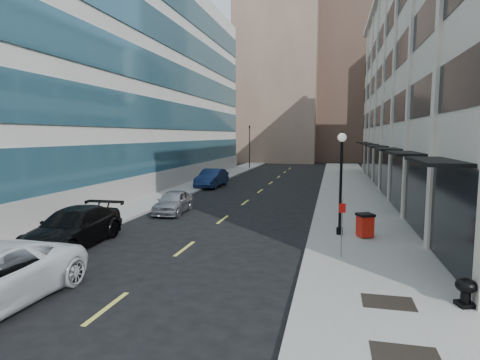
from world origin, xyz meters
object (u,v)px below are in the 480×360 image
at_px(car_blue_sedan, 212,178).
at_px(car_black_pickup, 73,228).
at_px(trash_bin, 365,224).
at_px(urn_planter, 466,289).
at_px(traffic_signal, 250,128).
at_px(car_silver_sedan, 173,202).
at_px(sign_post, 342,220).
at_px(lamppost, 341,174).

bearing_deg(car_blue_sedan, car_black_pickup, -88.02).
bearing_deg(trash_bin, urn_planter, -98.21).
height_order(traffic_signal, car_blue_sedan, traffic_signal).
distance_m(car_black_pickup, car_silver_sedan, 7.98).
bearing_deg(car_blue_sedan, sign_post, -58.44).
relative_size(traffic_signal, car_silver_sedan, 1.70).
relative_size(traffic_signal, urn_planter, 8.94).
xyz_separation_m(car_black_pickup, sign_post, (11.20, 0.54, 0.77)).
relative_size(lamppost, urn_planter, 6.18).
height_order(car_black_pickup, sign_post, sign_post).
relative_size(traffic_signal, trash_bin, 6.36).
distance_m(traffic_signal, car_silver_sedan, 33.29).
bearing_deg(car_black_pickup, lamppost, 18.08).
bearing_deg(trash_bin, car_silver_sedan, 135.02).
bearing_deg(car_blue_sedan, traffic_signal, 93.94).
relative_size(car_black_pickup, urn_planter, 7.20).
xyz_separation_m(car_blue_sedan, sign_post, (11.20, -19.73, 0.76)).
distance_m(car_blue_sedan, urn_planter, 27.61).
xyz_separation_m(car_black_pickup, trash_bin, (12.30, 3.81, -0.07)).
bearing_deg(trash_bin, car_black_pickup, 172.54).
height_order(trash_bin, urn_planter, trash_bin).
bearing_deg(car_black_pickup, trash_bin, 15.13).
height_order(car_black_pickup, car_blue_sedan, car_blue_sedan).
bearing_deg(sign_post, car_black_pickup, 159.05).
relative_size(car_black_pickup, car_blue_sedan, 1.11).
height_order(traffic_signal, car_black_pickup, traffic_signal).
distance_m(traffic_signal, lamppost, 38.58).
relative_size(trash_bin, urn_planter, 1.41).
bearing_deg(traffic_signal, sign_post, -73.50).
xyz_separation_m(car_silver_sedan, urn_planter, (13.06, -11.15, -0.08)).
relative_size(traffic_signal, car_black_pickup, 1.24).
bearing_deg(car_blue_sedan, lamppost, -53.32).
xyz_separation_m(car_silver_sedan, trash_bin, (10.96, -4.05, 0.04)).
bearing_deg(urn_planter, traffic_signal, 108.94).
xyz_separation_m(car_blue_sedan, trash_bin, (12.30, -16.46, -0.09)).
bearing_deg(car_black_pickup, car_silver_sedan, 78.23).
height_order(sign_post, urn_planter, sign_post).
relative_size(car_blue_sedan, lamppost, 1.05).
relative_size(car_silver_sedan, urn_planter, 5.27).
bearing_deg(urn_planter, car_blue_sedan, 121.43).
bearing_deg(lamppost, car_blue_sedan, 124.70).
height_order(car_blue_sedan, trash_bin, car_blue_sedan).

